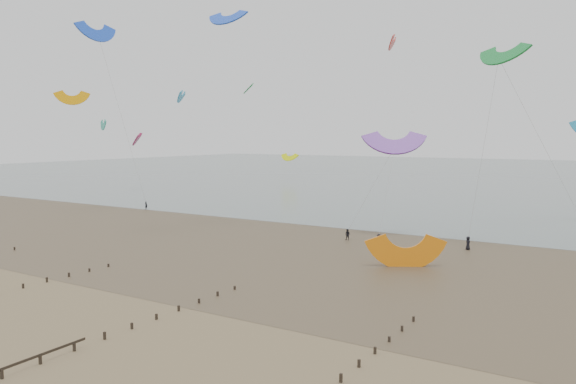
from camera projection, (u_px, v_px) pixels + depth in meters
The scene contains 5 objects.
ground at pixel (109, 316), 46.51m from camera, with size 500.00×500.00×0.00m, color brown.
sea_and_shore at pixel (286, 244), 77.77m from camera, with size 500.00×665.00×0.03m.
kitesurfer_lead at pixel (146, 205), 114.23m from camera, with size 0.59×0.38×1.61m, color black.
grounded_kite at pixel (405, 267), 64.07m from camera, with size 7.66×4.01×5.83m, color orange, non-canonical shape.
kites_airborne at pixel (384, 100), 120.95m from camera, with size 246.18×115.41×40.00m.
Camera 1 is at (36.44, -30.69, 14.92)m, focal length 35.00 mm.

